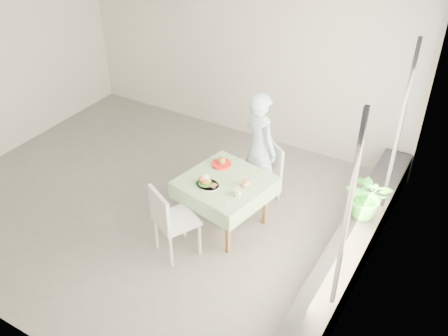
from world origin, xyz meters
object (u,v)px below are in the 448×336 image
Objects in this scene: cafe_table at (225,198)px; potted_plant at (368,196)px; chair_far at (264,182)px; main_dish at (206,182)px; chair_near at (176,233)px; diner at (260,148)px; juice_cup_orange at (246,183)px.

cafe_table is 2.02× the size of potted_plant.
cafe_table is at bearing -101.04° from chair_far.
main_dish is (-0.32, -1.04, 0.54)m from chair_far.
chair_near is 0.60× the size of diner.
cafe_table is at bearing -162.91° from potted_plant.
chair_near is at bearing 103.97° from diner.
potted_plant is at bearing 19.85° from juice_cup_orange.
chair_near reaches higher than main_dish.
potted_plant reaches higher than chair_far.
diner is 0.82m from juice_cup_orange.
juice_cup_orange is 1.50m from potted_plant.
diner reaches higher than chair_far.
chair_far is at bearing -134.92° from diner.
diner is at bearing 170.14° from potted_plant.
chair_near is 2.40m from potted_plant.
juice_cup_orange reaches higher than chair_far.
potted_plant is at bearing -11.35° from chair_far.
chair_near is (-0.27, -0.76, -0.15)m from cafe_table.
main_dish is (-0.15, -0.21, 0.33)m from cafe_table.
diner is 6.13× the size of juice_cup_orange.
juice_cup_orange reaches higher than chair_near.
chair_near is at bearing -125.77° from juice_cup_orange.
chair_far is 0.85× the size of chair_near.
main_dish is (-0.23, -1.02, -0.04)m from diner.
diner reaches higher than main_dish.
cafe_table is at bearing 54.24° from main_dish.
diner is 1.64m from potted_plant.
main_dish is at bearing 78.14° from chair_near.
potted_plant is at bearing 33.10° from chair_near.
potted_plant reaches higher than juice_cup_orange.
diner is at bearing 77.40° from chair_near.
cafe_table is 0.89m from diner.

